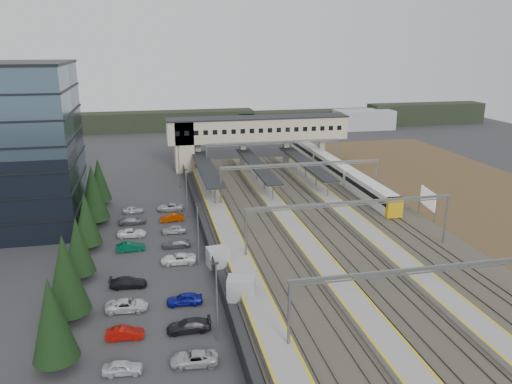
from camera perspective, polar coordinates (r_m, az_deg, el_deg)
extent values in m
plane|color=#2B2B2D|center=(72.05, -0.81, -5.19)|extent=(220.00, 220.00, 0.00)
cylinder|color=black|center=(48.33, -21.73, -17.55)|extent=(0.44, 0.44, 1.20)
cone|color=black|center=(46.21, -22.29, -13.26)|extent=(3.90, 3.90, 7.50)
cylinder|color=black|center=(55.07, -20.43, -12.93)|extent=(0.44, 0.44, 1.20)
cone|color=black|center=(53.07, -20.93, -8.69)|extent=(4.26, 4.26, 8.20)
cylinder|color=black|center=(63.01, -19.35, -8.95)|extent=(0.44, 0.44, 1.20)
cone|color=black|center=(61.52, -19.69, -5.75)|extent=(3.54, 3.54, 6.80)
cylinder|color=black|center=(71.20, -18.54, -5.86)|extent=(0.44, 0.44, 1.20)
cone|color=black|center=(69.86, -18.83, -2.90)|extent=(3.64, 3.64, 7.00)
cylinder|color=black|center=(80.50, -17.83, -3.18)|extent=(0.44, 0.44, 1.20)
cone|color=black|center=(79.11, -18.13, -0.01)|extent=(4.42, 4.42, 8.50)
cylinder|color=black|center=(89.96, -17.28, -1.05)|extent=(0.44, 0.44, 1.20)
cone|color=black|center=(88.87, -17.50, 1.40)|extent=(3.74, 3.74, 7.20)
imported|color=silver|center=(45.98, -14.99, -18.81)|extent=(3.49, 1.66, 1.15)
imported|color=#A00D07|center=(50.40, -14.75, -15.34)|extent=(3.63, 1.49, 1.17)
imported|color=silver|center=(54.97, -14.55, -12.42)|extent=(4.50, 2.30, 1.22)
imported|color=black|center=(59.67, -14.38, -9.97)|extent=(4.33, 2.02, 1.22)
imported|color=#05452D|center=(69.32, -14.13, -6.07)|extent=(3.86, 1.49, 1.25)
imported|color=white|center=(74.27, -14.02, -4.56)|extent=(4.22, 2.18, 1.14)
imported|color=#55595E|center=(79.23, -13.94, -3.17)|extent=(4.20, 1.81, 1.20)
imported|color=#B4B5B9|center=(84.25, -13.86, -1.99)|extent=(3.34, 1.35, 1.14)
imported|color=#ACADB2|center=(45.92, -7.11, -18.35)|extent=(4.37, 2.36, 1.17)
imported|color=black|center=(50.33, -7.69, -14.89)|extent=(4.33, 1.84, 1.25)
imported|color=navy|center=(54.90, -8.16, -12.01)|extent=(3.89, 1.78, 1.29)
imported|color=white|center=(64.42, -8.87, -7.55)|extent=(4.63, 2.47, 1.24)
imported|color=#55575D|center=(69.30, -9.15, -5.82)|extent=(4.02, 1.76, 1.15)
imported|color=#9C9CA0|center=(74.22, -9.39, -4.25)|extent=(3.65, 1.59, 1.22)
imported|color=#8E2C02|center=(79.19, -9.60, -2.90)|extent=(3.82, 1.57, 1.23)
imported|color=#ACACAF|center=(84.21, -9.78, -1.72)|extent=(4.47, 2.32, 1.20)
cylinder|color=slate|center=(46.84, -4.49, -12.57)|extent=(0.16, 0.16, 8.00)
cube|color=black|center=(45.03, -4.61, -8.12)|extent=(0.50, 0.25, 0.15)
cylinder|color=slate|center=(62.15, -6.63, -5.00)|extent=(0.16, 0.16, 8.00)
cube|color=black|center=(60.79, -6.76, -1.49)|extent=(0.50, 0.25, 0.15)
cylinder|color=slate|center=(79.12, -7.94, -0.26)|extent=(0.16, 0.16, 8.00)
cube|color=black|center=(78.05, -8.06, 2.55)|extent=(0.50, 0.25, 0.15)
cylinder|color=slate|center=(96.46, -8.78, 2.79)|extent=(0.16, 0.16, 8.00)
cube|color=black|center=(95.59, -8.89, 5.12)|extent=(0.50, 0.25, 0.15)
cube|color=#26282B|center=(75.45, -6.41, -3.46)|extent=(0.08, 90.00, 2.00)
cube|color=#9A9C9F|center=(55.21, -1.70, -10.94)|extent=(3.49, 2.94, 2.50)
cube|color=#9A9C9F|center=(62.90, -4.37, -7.43)|extent=(2.92, 2.56, 2.41)
cube|color=#3E3A30|center=(79.53, 7.00, -3.09)|extent=(34.00, 90.00, 0.20)
cube|color=#59544C|center=(76.41, -2.08, -3.67)|extent=(0.08, 90.00, 0.14)
cube|color=#59544C|center=(76.66, -1.01, -3.59)|extent=(0.08, 90.00, 0.14)
cube|color=#59544C|center=(77.16, 0.85, -3.45)|extent=(0.08, 90.00, 0.14)
cube|color=#59544C|center=(77.48, 1.89, -3.37)|extent=(0.08, 90.00, 0.14)
cube|color=#59544C|center=(78.65, 5.12, -3.12)|extent=(0.08, 90.00, 0.14)
cube|color=#59544C|center=(79.07, 6.12, -3.04)|extent=(0.08, 90.00, 0.14)
cube|color=#59544C|center=(79.88, 7.87, -2.90)|extent=(0.08, 90.00, 0.14)
cube|color=#59544C|center=(80.36, 8.84, -2.82)|extent=(0.08, 90.00, 0.14)
cube|color=#59544C|center=(82.05, 11.82, -2.57)|extent=(0.08, 90.00, 0.14)
cube|color=#59544C|center=(82.63, 12.74, -2.49)|extent=(0.08, 90.00, 0.14)
cube|color=#59544C|center=(83.71, 14.33, -2.36)|extent=(0.08, 90.00, 0.14)
cube|color=#59544C|center=(84.34, 15.21, -2.28)|extent=(0.08, 90.00, 0.14)
cube|color=#9C9B96|center=(76.02, -3.77, -3.67)|extent=(3.20, 82.00, 0.90)
cube|color=gold|center=(75.68, -4.87, -3.42)|extent=(0.25, 82.00, 0.02)
cube|color=gold|center=(76.07, -2.70, -3.27)|extent=(0.25, 82.00, 0.02)
cube|color=#9C9B96|center=(77.98, 3.52, -3.13)|extent=(3.20, 82.00, 0.90)
cube|color=gold|center=(77.46, 2.49, -2.89)|extent=(0.25, 82.00, 0.02)
cube|color=gold|center=(78.21, 4.55, -2.74)|extent=(0.25, 82.00, 0.02)
cube|color=#9C9B96|center=(81.12, 10.35, -2.58)|extent=(3.20, 82.00, 0.90)
cube|color=gold|center=(80.45, 9.41, -2.35)|extent=(0.25, 82.00, 0.02)
cube|color=gold|center=(81.53, 11.31, -2.20)|extent=(0.25, 82.00, 0.02)
cube|color=black|center=(95.88, -5.76, 2.82)|extent=(3.00, 30.00, 0.25)
cube|color=slate|center=(95.92, -5.76, 2.73)|extent=(3.10, 30.00, 0.12)
cylinder|color=slate|center=(83.85, -4.71, -0.32)|extent=(0.20, 0.20, 3.10)
cylinder|color=slate|center=(90.04, -5.26, 0.86)|extent=(0.20, 0.20, 3.10)
cylinder|color=slate|center=(96.28, -5.73, 1.90)|extent=(0.20, 0.20, 3.10)
cylinder|color=slate|center=(102.54, -6.15, 2.80)|extent=(0.20, 0.20, 3.10)
cylinder|color=slate|center=(108.83, -6.52, 3.60)|extent=(0.20, 0.20, 3.10)
cube|color=black|center=(97.44, 0.10, 3.13)|extent=(3.00, 30.00, 0.25)
cube|color=slate|center=(97.48, 0.10, 3.04)|extent=(3.10, 30.00, 0.12)
cylinder|color=slate|center=(85.63, 1.94, 0.09)|extent=(0.20, 0.20, 3.10)
cylinder|color=slate|center=(91.70, 0.96, 1.23)|extent=(0.20, 0.20, 3.10)
cylinder|color=slate|center=(97.83, 0.10, 2.22)|extent=(0.20, 0.20, 3.10)
cylinder|color=slate|center=(104.00, -0.66, 3.09)|extent=(0.20, 0.20, 3.10)
cylinder|color=slate|center=(110.21, -1.34, 3.87)|extent=(0.20, 0.20, 3.10)
cube|color=black|center=(99.98, 5.72, 3.40)|extent=(3.00, 30.00, 0.25)
cube|color=slate|center=(100.01, 5.71, 3.31)|extent=(3.10, 30.00, 0.12)
cylinder|color=slate|center=(88.51, 8.23, 0.48)|extent=(0.20, 0.20, 3.10)
cylinder|color=slate|center=(94.39, 6.88, 1.56)|extent=(0.20, 0.20, 3.10)
cylinder|color=slate|center=(100.36, 5.69, 2.51)|extent=(0.20, 0.20, 3.10)
cylinder|color=slate|center=(106.38, 4.63, 3.35)|extent=(0.20, 0.20, 3.10)
cylinder|color=slate|center=(112.46, 3.69, 4.10)|extent=(0.20, 0.20, 3.10)
cube|color=tan|center=(111.64, 0.23, 7.23)|extent=(40.00, 6.00, 5.00)
cube|color=black|center=(111.25, 0.23, 8.53)|extent=(40.40, 6.40, 0.30)
cube|color=tan|center=(109.90, -8.25, 5.32)|extent=(4.00, 6.00, 11.00)
cube|color=black|center=(106.28, -9.01, 6.60)|extent=(1.00, 0.06, 1.00)
cube|color=black|center=(106.40, -7.93, 6.66)|extent=(1.00, 0.06, 1.00)
cube|color=black|center=(106.56, -6.85, 6.71)|extent=(1.00, 0.06, 1.00)
cube|color=black|center=(106.76, -5.77, 6.77)|extent=(1.00, 0.06, 1.00)
cube|color=black|center=(107.00, -4.70, 6.82)|extent=(1.00, 0.06, 1.00)
cube|color=black|center=(107.27, -3.63, 6.86)|extent=(1.00, 0.06, 1.00)
cube|color=black|center=(107.58, -2.57, 6.91)|extent=(1.00, 0.06, 1.00)
cube|color=black|center=(107.92, -1.52, 6.95)|extent=(1.00, 0.06, 1.00)
cube|color=black|center=(108.30, -0.47, 6.99)|extent=(1.00, 0.06, 1.00)
cube|color=black|center=(108.72, 0.57, 7.03)|extent=(1.00, 0.06, 1.00)
cube|color=black|center=(109.17, 1.60, 7.06)|extent=(1.00, 0.06, 1.00)
cube|color=black|center=(109.65, 2.62, 7.10)|extent=(1.00, 0.06, 1.00)
cube|color=black|center=(110.17, 3.64, 7.12)|extent=(1.00, 0.06, 1.00)
cube|color=black|center=(110.73, 4.64, 7.15)|extent=(1.00, 0.06, 1.00)
cube|color=black|center=(111.31, 5.64, 7.18)|extent=(1.00, 0.06, 1.00)
cube|color=black|center=(111.93, 6.62, 7.20)|extent=(1.00, 0.06, 1.00)
cube|color=black|center=(112.58, 7.59, 7.22)|extent=(1.00, 0.06, 1.00)
cube|color=black|center=(113.27, 8.55, 7.24)|extent=(1.00, 0.06, 1.00)
cube|color=black|center=(113.98, 9.50, 7.25)|extent=(1.00, 0.06, 1.00)
cube|color=#9C9B96|center=(110.52, -7.42, 4.09)|extent=(1.20, 1.60, 6.00)
cube|color=#9C9B96|center=(110.65, -6.64, 4.13)|extent=(1.20, 1.60, 6.00)
cube|color=#9C9B96|center=(112.00, -1.53, 4.39)|extent=(1.20, 1.60, 6.00)
cube|color=#9C9B96|center=(114.21, 3.42, 4.61)|extent=(1.20, 1.60, 6.00)
cube|color=#9C9B96|center=(116.74, 7.46, 4.76)|extent=(1.20, 1.60, 6.00)
cylinder|color=slate|center=(45.60, 3.78, -14.16)|extent=(0.28, 0.28, 7.00)
cube|color=slate|center=(49.33, 19.87, -8.10)|extent=(28.40, 0.25, 0.35)
cube|color=slate|center=(49.50, 19.83, -8.53)|extent=(28.40, 0.12, 0.12)
cylinder|color=slate|center=(63.11, -1.17, -5.03)|extent=(0.28, 0.28, 7.00)
cylinder|color=slate|center=(73.39, 20.86, -3.00)|extent=(0.28, 0.28, 7.00)
cube|color=slate|center=(65.85, 10.86, -1.16)|extent=(28.40, 0.25, 0.35)
cube|color=slate|center=(65.98, 10.84, -1.49)|extent=(28.40, 0.12, 0.12)
cylinder|color=slate|center=(83.66, -4.05, 0.44)|extent=(0.28, 0.28, 7.00)
cylinder|color=slate|center=(91.67, 13.55, 1.46)|extent=(0.28, 0.28, 7.00)
cube|color=slate|center=(85.76, 5.22, 3.24)|extent=(28.40, 0.25, 0.35)
cube|color=slate|center=(85.85, 5.21, 2.98)|extent=(28.40, 0.12, 0.12)
cylinder|color=slate|center=(102.87, -5.65, 3.49)|extent=(0.28, 0.28, 7.00)
cylinder|color=slate|center=(109.48, 9.10, 4.17)|extent=(0.28, 0.28, 7.00)
cube|color=slate|center=(104.58, 1.97, 5.74)|extent=(28.40, 0.25, 0.35)
cube|color=slate|center=(104.66, 1.97, 5.53)|extent=(28.40, 0.12, 0.12)
cube|color=silver|center=(89.15, 12.98, 0.02)|extent=(2.57, 17.74, 3.30)
cube|color=black|center=(89.05, 12.99, 0.24)|extent=(2.62, 17.14, 0.83)
cube|color=slate|center=(89.56, 12.92, -0.85)|extent=(2.20, 16.34, 0.46)
cube|color=silver|center=(105.43, 8.83, 2.82)|extent=(2.57, 17.74, 3.30)
cube|color=black|center=(105.34, 8.84, 3.01)|extent=(2.62, 17.14, 0.83)
cube|color=slate|center=(105.77, 8.80, 2.07)|extent=(2.20, 16.34, 0.46)
cube|color=silver|center=(122.28, 5.80, 4.85)|extent=(2.57, 17.74, 3.30)
cube|color=black|center=(122.21, 5.81, 5.02)|extent=(2.62, 17.14, 0.83)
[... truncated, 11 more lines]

